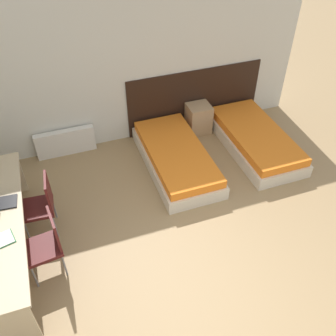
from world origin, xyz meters
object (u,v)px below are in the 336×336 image
object	(u,v)px
bed_near_window	(176,158)
chair_near_notebook	(47,243)
nightstand	(198,118)
chair_near_laptop	(41,203)
bed_near_door	(255,140)

from	to	relation	value
bed_near_window	chair_near_notebook	bearing A→B (deg)	-148.11
nightstand	chair_near_notebook	bearing A→B (deg)	-143.37
bed_near_window	chair_near_laptop	bearing A→B (deg)	-162.98
chair_near_laptop	chair_near_notebook	distance (m)	0.69
bed_near_door	chair_near_laptop	distance (m)	3.76
nightstand	bed_near_window	bearing A→B (deg)	-132.32
bed_near_door	bed_near_window	bearing A→B (deg)	180.00
bed_near_window	chair_near_laptop	distance (m)	2.31
nightstand	chair_near_laptop	distance (m)	3.30
bed_near_door	nightstand	xyz separation A→B (m)	(-0.75, 0.82, 0.10)
nightstand	chair_near_notebook	world-z (taller)	chair_near_notebook
nightstand	bed_near_door	bearing A→B (deg)	-47.68
chair_near_notebook	bed_near_door	bearing A→B (deg)	13.50
nightstand	chair_near_laptop	world-z (taller)	chair_near_laptop
bed_near_door	chair_near_notebook	bearing A→B (deg)	-159.72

